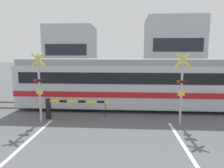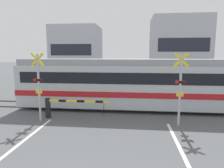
% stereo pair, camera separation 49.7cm
% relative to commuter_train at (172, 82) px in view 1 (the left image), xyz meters
% --- Properties ---
extents(rail_track_near, '(50.00, 0.10, 0.08)m').
position_rel_commuter_train_xyz_m(rail_track_near, '(-3.66, -0.72, -1.61)').
color(rail_track_near, '#5B564C').
rests_on(rail_track_near, ground_plane).
extents(rail_track_far, '(50.00, 0.10, 0.08)m').
position_rel_commuter_train_xyz_m(rail_track_far, '(-3.66, 0.72, -1.61)').
color(rail_track_far, '#5B564C').
rests_on(rail_track_far, ground_plane).
extents(commuter_train, '(18.77, 2.93, 3.07)m').
position_rel_commuter_train_xyz_m(commuter_train, '(0.00, 0.00, 0.00)').
color(commuter_train, '#B7BCC1').
rests_on(commuter_train, ground_plane).
extents(crossing_barrier_near, '(3.35, 0.20, 1.07)m').
position_rel_commuter_train_xyz_m(crossing_barrier_near, '(-6.06, -2.53, -0.92)').
color(crossing_barrier_near, black).
rests_on(crossing_barrier_near, ground_plane).
extents(crossing_barrier_far, '(3.35, 0.20, 1.07)m').
position_rel_commuter_train_xyz_m(crossing_barrier_far, '(-1.26, 2.74, -0.92)').
color(crossing_barrier_far, black).
rests_on(crossing_barrier_far, ground_plane).
extents(crossing_signal_left, '(0.68, 0.15, 3.44)m').
position_rel_commuter_train_xyz_m(crossing_signal_left, '(-7.08, -3.02, 0.25)').
color(crossing_signal_left, '#B2B2B7').
rests_on(crossing_signal_left, ground_plane).
extents(crossing_signal_right, '(0.68, 0.15, 3.44)m').
position_rel_commuter_train_xyz_m(crossing_signal_right, '(-0.25, -3.02, 0.25)').
color(crossing_signal_right, '#B2B2B7').
rests_on(crossing_signal_right, ground_plane).
extents(pedestrian, '(0.38, 0.23, 1.78)m').
position_rel_commuter_train_xyz_m(pedestrian, '(-4.51, 5.47, -0.61)').
color(pedestrian, brown).
rests_on(pedestrian, ground_plane).
extents(building_left_of_street, '(6.33, 5.82, 7.17)m').
position_rel_commuter_train_xyz_m(building_left_of_street, '(-10.39, 15.55, 1.94)').
color(building_left_of_street, '#B2B7BC').
rests_on(building_left_of_street, ground_plane).
extents(building_right_of_street, '(7.19, 5.82, 8.17)m').
position_rel_commuter_train_xyz_m(building_right_of_street, '(3.50, 15.55, 2.44)').
color(building_right_of_street, '#B2B7BC').
rests_on(building_right_of_street, ground_plane).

